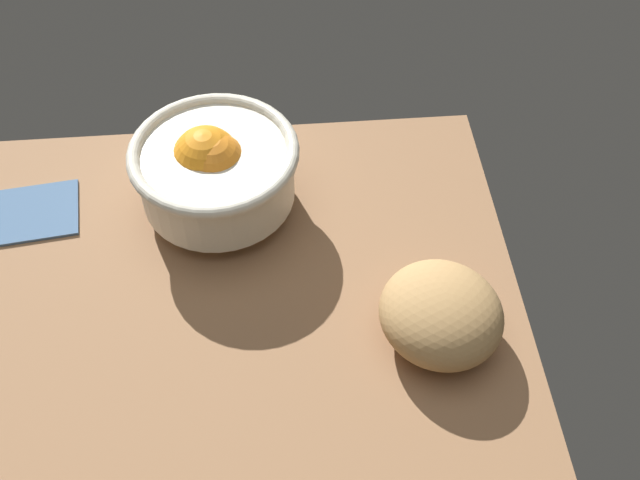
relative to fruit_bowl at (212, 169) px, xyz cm
name	(u,v)px	position (x,y,z in cm)	size (l,w,h in cm)	color
ground_plane	(223,293)	(-0.52, 12.58, -8.33)	(69.76, 54.02, 3.00)	#956A47
fruit_bowl	(212,169)	(0.00, 0.00, 0.00)	(20.54, 20.54, 11.98)	silver
bread_loaf	(441,314)	(-24.58, 21.33, -2.73)	(13.83, 13.27, 8.19)	tan
napkin_folded	(26,213)	(24.14, -0.48, -6.41)	(12.94, 9.36, 0.83)	#4D6D93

